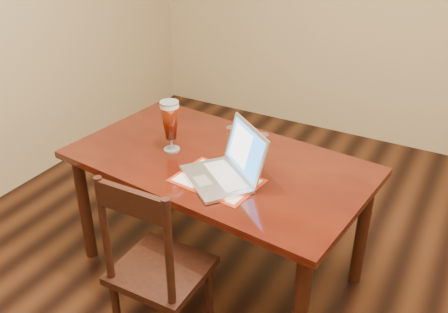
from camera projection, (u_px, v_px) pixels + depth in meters
The scene contains 2 objects.
dining_table at pixel (217, 172), 2.65m from camera, with size 1.64×1.04×1.01m.
dining_chair at pixel (157, 269), 2.29m from camera, with size 0.41×0.39×0.96m.
Camera 1 is at (0.64, -1.60, 2.01)m, focal length 40.00 mm.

